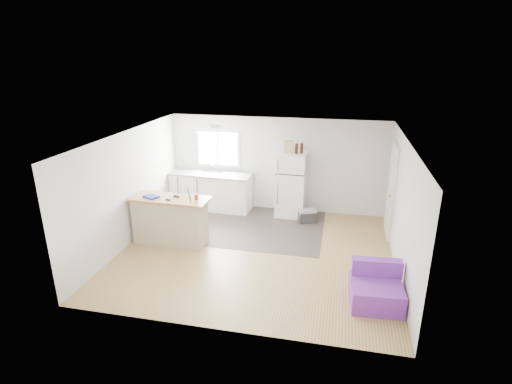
% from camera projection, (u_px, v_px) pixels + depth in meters
% --- Properties ---
extents(room, '(5.51, 5.01, 2.41)m').
position_uv_depth(room, '(256.00, 198.00, 7.86)').
color(room, olive).
rests_on(room, ground).
extents(vinyl_zone, '(4.05, 2.50, 0.00)m').
position_uv_depth(vinyl_zone, '(238.00, 225.00, 9.56)').
color(vinyl_zone, '#332A26').
rests_on(vinyl_zone, floor).
extents(window, '(1.18, 0.06, 0.98)m').
position_uv_depth(window, '(218.00, 148.00, 10.34)').
color(window, white).
rests_on(window, back_wall).
extents(interior_door, '(0.11, 0.92, 2.10)m').
position_uv_depth(interior_door, '(391.00, 191.00, 8.81)').
color(interior_door, white).
rests_on(interior_door, right_wall).
extents(ceiling_fixture, '(0.30, 0.30, 0.07)m').
position_uv_depth(ceiling_fixture, '(215.00, 126.00, 8.82)').
color(ceiling_fixture, white).
rests_on(ceiling_fixture, ceiling).
extents(kitchen_cabinets, '(2.18, 0.78, 1.25)m').
position_uv_depth(kitchen_cabinets, '(211.00, 191.00, 10.43)').
color(kitchen_cabinets, white).
rests_on(kitchen_cabinets, floor).
extents(peninsula, '(1.70, 0.70, 1.03)m').
position_uv_depth(peninsula, '(170.00, 220.00, 8.52)').
color(peninsula, tan).
rests_on(peninsula, floor).
extents(refrigerator, '(0.73, 0.69, 1.61)m').
position_uv_depth(refrigerator, '(291.00, 185.00, 9.89)').
color(refrigerator, white).
rests_on(refrigerator, floor).
extents(cooler, '(0.49, 0.41, 0.32)m').
position_uv_depth(cooler, '(307.00, 216.00, 9.67)').
color(cooler, '#2D2D30').
rests_on(cooler, floor).
extents(purple_seat, '(0.87, 0.82, 0.67)m').
position_uv_depth(purple_seat, '(376.00, 290.00, 6.52)').
color(purple_seat, purple).
rests_on(purple_seat, floor).
extents(cleaner_jug, '(0.15, 0.12, 0.28)m').
position_uv_depth(cleaner_jug, '(187.00, 241.00, 8.45)').
color(cleaner_jug, silver).
rests_on(cleaner_jug, floor).
extents(mop, '(0.27, 0.38, 1.38)m').
position_uv_depth(mop, '(189.00, 237.00, 8.39)').
color(mop, green).
rests_on(mop, floor).
extents(red_cup, '(0.10, 0.10, 0.12)m').
position_uv_depth(red_cup, '(196.00, 197.00, 8.23)').
color(red_cup, '#B92C0B').
rests_on(red_cup, peninsula).
extents(blue_tray, '(0.36, 0.32, 0.04)m').
position_uv_depth(blue_tray, '(151.00, 197.00, 8.36)').
color(blue_tray, '#1220AD').
rests_on(blue_tray, peninsula).
extents(tool_a, '(0.15, 0.10, 0.03)m').
position_uv_depth(tool_a, '(176.00, 196.00, 8.39)').
color(tool_a, black).
rests_on(tool_a, peninsula).
extents(tool_b, '(0.11, 0.06, 0.03)m').
position_uv_depth(tool_b, '(168.00, 200.00, 8.20)').
color(tool_b, black).
rests_on(tool_b, peninsula).
extents(cardboard_box, '(0.20, 0.10, 0.30)m').
position_uv_depth(cardboard_box, '(289.00, 147.00, 9.57)').
color(cardboard_box, tan).
rests_on(cardboard_box, refrigerator).
extents(bottle_left, '(0.08, 0.08, 0.25)m').
position_uv_depth(bottle_left, '(296.00, 149.00, 9.52)').
color(bottle_left, '#341209').
rests_on(bottle_left, refrigerator).
extents(bottle_right, '(0.09, 0.09, 0.25)m').
position_uv_depth(bottle_right, '(302.00, 148.00, 9.55)').
color(bottle_right, '#341209').
rests_on(bottle_right, refrigerator).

